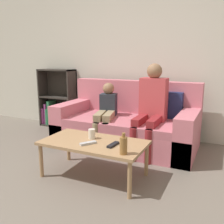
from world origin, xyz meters
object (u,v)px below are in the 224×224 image
(couch, at_px, (127,125))
(bottle, at_px, (123,145))
(tv_remote_1, at_px, (88,143))
(bookshelf, at_px, (58,105))
(cup_near, at_px, (92,134))
(person_adult, at_px, (152,103))
(coffee_table, at_px, (94,145))
(person_child, at_px, (106,111))
(tv_remote_0, at_px, (113,145))

(couch, distance_m, bottle, 1.35)
(tv_remote_1, bearing_deg, bookshelf, 169.22)
(cup_near, bearing_deg, person_adult, 66.77)
(coffee_table, bearing_deg, bottle, -24.94)
(person_child, distance_m, tv_remote_1, 1.06)
(tv_remote_0, bearing_deg, person_child, 125.14)
(person_adult, bearing_deg, bookshelf, 164.02)
(couch, bearing_deg, coffee_table, -87.21)
(person_adult, xyz_separation_m, tv_remote_0, (-0.09, -1.00, -0.26))
(bookshelf, bearing_deg, tv_remote_0, -40.05)
(bookshelf, relative_size, person_adult, 0.89)
(cup_near, bearing_deg, couch, 89.43)
(coffee_table, height_order, cup_near, cup_near)
(person_child, xyz_separation_m, cup_near, (0.25, -0.84, -0.06))
(tv_remote_0, distance_m, tv_remote_1, 0.25)
(couch, bearing_deg, person_child, -148.09)
(bookshelf, distance_m, cup_near, 2.11)
(person_adult, distance_m, cup_near, 1.00)
(person_adult, relative_size, tv_remote_1, 6.94)
(tv_remote_0, bearing_deg, coffee_table, 176.73)
(coffee_table, distance_m, tv_remote_0, 0.24)
(person_adult, xyz_separation_m, tv_remote_1, (-0.33, -1.07, -0.26))
(bookshelf, distance_m, person_adult, 2.02)
(person_adult, bearing_deg, coffee_table, -108.68)
(couch, height_order, person_child, couch)
(couch, distance_m, person_child, 0.37)
(couch, bearing_deg, bookshelf, 163.97)
(person_adult, distance_m, person_child, 0.65)
(cup_near, bearing_deg, coffee_table, -48.29)
(couch, relative_size, person_child, 2.20)
(coffee_table, xyz_separation_m, cup_near, (-0.06, 0.07, 0.09))
(person_child, xyz_separation_m, tv_remote_0, (0.54, -0.94, -0.10))
(couch, xyz_separation_m, tv_remote_1, (0.04, -1.17, 0.11))
(cup_near, bearing_deg, tv_remote_0, -19.27)
(coffee_table, relative_size, person_adult, 0.92)
(bottle, bearing_deg, bookshelf, 139.80)
(cup_near, relative_size, tv_remote_0, 0.61)
(cup_near, bearing_deg, tv_remote_1, -72.44)
(tv_remote_1, relative_size, bottle, 0.85)
(bookshelf, bearing_deg, person_child, -25.01)
(coffee_table, xyz_separation_m, tv_remote_0, (0.24, -0.03, 0.05))
(tv_remote_0, relative_size, tv_remote_1, 1.04)
(coffee_table, distance_m, person_adult, 1.06)
(tv_remote_1, distance_m, bottle, 0.43)
(tv_remote_0, distance_m, bottle, 0.25)
(couch, xyz_separation_m, bottle, (0.46, -1.26, 0.18))
(bookshelf, bearing_deg, tv_remote_1, -45.31)
(person_adult, relative_size, person_child, 1.32)
(bookshelf, xyz_separation_m, person_adult, (1.93, -0.54, 0.27))
(cup_near, height_order, tv_remote_0, cup_near)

